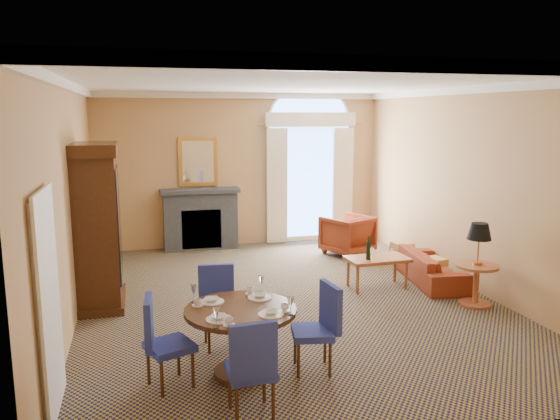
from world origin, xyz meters
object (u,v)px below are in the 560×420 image
object	(u,v)px
armoire	(97,228)
coffee_table	(377,260)
armchair	(347,235)
dining_table	(241,326)
sofa	(431,267)
side_table	(478,255)

from	to	relation	value
armoire	coffee_table	bearing A→B (deg)	-4.42
armchair	coffee_table	xyz separation A→B (m)	(-0.34, -2.13, 0.07)
dining_table	sofa	world-z (taller)	dining_table
dining_table	side_table	size ratio (longest dim) A/B	0.99
coffee_table	side_table	distance (m)	1.57
sofa	side_table	world-z (taller)	side_table
side_table	armoire	bearing A→B (deg)	164.74
armoire	side_table	world-z (taller)	armoire
dining_table	side_table	distance (m)	3.94
armoire	armchair	world-z (taller)	armoire
armoire	dining_table	bearing A→B (deg)	-59.58
coffee_table	armchair	bearing A→B (deg)	79.16
armchair	sofa	bearing A→B (deg)	81.89
dining_table	armoire	bearing A→B (deg)	120.42
side_table	sofa	bearing A→B (deg)	92.44
sofa	side_table	size ratio (longest dim) A/B	1.45
armchair	coffee_table	bearing A→B (deg)	54.99
dining_table	sofa	size ratio (longest dim) A/B	0.68
armoire	side_table	size ratio (longest dim) A/B	1.97
armchair	side_table	bearing A→B (deg)	76.50
dining_table	armchair	size ratio (longest dim) A/B	1.39
sofa	armchair	world-z (taller)	armchair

